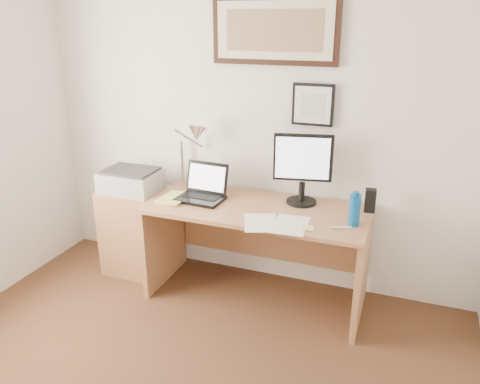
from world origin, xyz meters
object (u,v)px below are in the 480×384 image
at_px(laptop, 203,191).
at_px(water_bottle, 355,210).
at_px(side_cabinet, 137,231).
at_px(lcd_monitor, 303,166).
at_px(book, 164,196).
at_px(desk, 260,232).
at_px(printer, 131,180).

bearing_deg(laptop, water_bottle, -4.98).
bearing_deg(side_cabinet, water_bottle, -4.06).
bearing_deg(water_bottle, lcd_monitor, 148.15).
relative_size(side_cabinet, book, 2.79).
xyz_separation_m(water_bottle, desk, (-0.70, 0.16, -0.34)).
bearing_deg(desk, book, -168.28).
distance_m(side_cabinet, lcd_monitor, 1.52).
distance_m(laptop, lcd_monitor, 0.77).
bearing_deg(book, printer, 165.35).
bearing_deg(water_bottle, printer, 176.77).
height_order(desk, lcd_monitor, lcd_monitor).
relative_size(desk, laptop, 4.51).
bearing_deg(lcd_monitor, side_cabinet, -174.42).
bearing_deg(laptop, side_cabinet, 177.58).
bearing_deg(printer, side_cabinet, 98.33).
relative_size(side_cabinet, water_bottle, 3.42).
distance_m(lcd_monitor, printer, 1.38).
height_order(laptop, printer, laptop).
xyz_separation_m(side_cabinet, desk, (1.07, 0.04, 0.15)).
relative_size(book, lcd_monitor, 0.50).
relative_size(water_bottle, laptop, 0.60).
bearing_deg(laptop, lcd_monitor, 12.45).
distance_m(water_bottle, book, 1.43).
bearing_deg(laptop, desk, 8.07).
distance_m(desk, lcd_monitor, 0.60).
distance_m(desk, laptop, 0.53).
relative_size(laptop, printer, 0.81).
relative_size(lcd_monitor, printer, 1.18).
bearing_deg(desk, laptop, -171.93).
bearing_deg(desk, side_cabinet, -178.11).
bearing_deg(printer, desk, 3.29).
relative_size(side_cabinet, laptop, 2.06).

